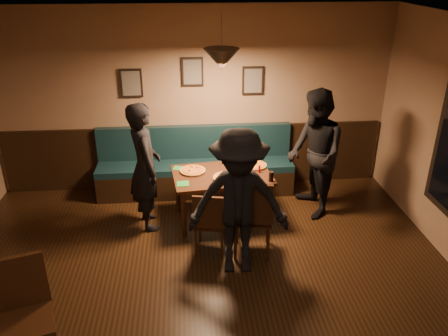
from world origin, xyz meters
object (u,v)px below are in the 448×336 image
dining_table (222,196)px  cafe_chair_far (25,321)px  chair_near_right (253,215)px  soda_glass (271,176)px  chair_near_left (211,221)px  diner_left (145,167)px  diner_front (239,203)px  diner_right (315,154)px  booth_bench (195,163)px  tabasco_bottle (259,168)px

dining_table → cafe_chair_far: bearing=-134.6°
chair_near_right → soda_glass: size_ratio=7.61×
dining_table → chair_near_left: bearing=-111.5°
chair_near_right → diner_left: 1.56m
dining_table → diner_front: size_ratio=0.75×
diner_right → cafe_chair_far: 4.07m
chair_near_right → diner_front: (-0.21, -0.33, 0.36)m
diner_right → booth_bench: bearing=-120.4°
booth_bench → dining_table: bearing=-68.1°
dining_table → cafe_chair_far: (-1.90, -2.41, 0.17)m
diner_left → soda_glass: (1.64, -0.22, -0.10)m
booth_bench → diner_right: diner_right is taller
dining_table → chair_near_left: 0.77m
dining_table → cafe_chair_far: cafe_chair_far is taller
dining_table → diner_front: bearing=-91.6°
diner_front → tabasco_bottle: diner_front is taller
soda_glass → diner_front: bearing=-121.7°
dining_table → chair_near_right: (0.31, -0.81, 0.17)m
diner_front → soda_glass: 1.01m
booth_bench → diner_front: 2.06m
diner_left → soda_glass: size_ratio=12.82×
chair_near_right → diner_right: bearing=51.2°
diner_right → tabasco_bottle: size_ratio=14.53×
chair_near_left → diner_right: 1.78m
dining_table → booth_bench: bearing=105.6°
dining_table → diner_right: diner_right is taller
dining_table → chair_near_left: size_ratio=1.54×
soda_glass → cafe_chair_far: (-2.53, -2.13, -0.25)m
chair_near_left → soda_glass: bearing=40.8°
diner_right → cafe_chair_far: diner_right is taller
diner_front → soda_glass: bearing=61.9°
chair_near_right → chair_near_left: bearing=-178.0°
dining_table → diner_right: 1.41m
dining_table → cafe_chair_far: 3.07m
dining_table → soda_glass: (0.62, -0.28, 0.42)m
chair_near_right → tabasco_bottle: (0.20, 0.80, 0.25)m
chair_near_right → tabasco_bottle: size_ratio=8.33×
tabasco_bottle → cafe_chair_far: (-2.41, -2.40, -0.24)m
cafe_chair_far → chair_near_right: bearing=-162.0°
chair_near_left → diner_right: size_ratio=0.47×
dining_table → diner_front: (0.09, -1.14, 0.53)m
chair_near_right → diner_right: size_ratio=0.57×
booth_bench → chair_near_left: booth_bench is taller
chair_near_left → tabasco_bottle: chair_near_left is taller
chair_near_left → soda_glass: size_ratio=6.23×
booth_bench → soda_glass: booth_bench is taller
soda_glass → cafe_chair_far: 3.31m
tabasco_bottle → chair_near_right: bearing=-104.3°
soda_glass → dining_table: bearing=155.6°
chair_near_right → cafe_chair_far: 2.73m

